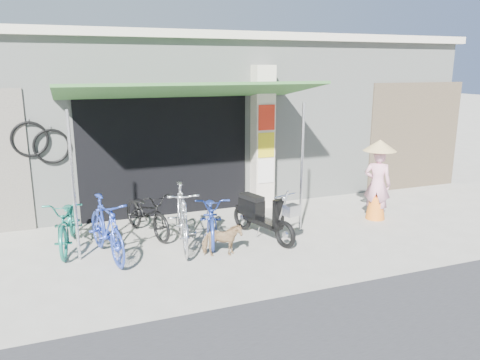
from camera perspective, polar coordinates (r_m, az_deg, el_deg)
name	(u,v)px	position (r m, az deg, el deg)	size (l,w,h in m)	color
ground	(273,251)	(7.82, 4.01, -8.64)	(80.00, 80.00, 0.00)	#9F9B90
bicycle_shop	(190,112)	(12.10, -6.06, 8.21)	(12.30, 5.30, 3.66)	#999E97
shop_pillar	(262,138)	(9.93, 2.72, 5.14)	(0.42, 0.44, 3.00)	beige
awning	(190,93)	(8.48, -6.06, 10.54)	(4.60, 1.88, 2.72)	#2E5D29
neighbour_right	(415,136)	(12.31, 20.53, 5.01)	(2.60, 0.06, 2.60)	brown
bike_teal	(68,222)	(8.30, -20.21, -4.87)	(0.59, 1.70, 0.89)	#186C5B
bike_blue	(106,228)	(7.68, -15.97, -5.65)	(0.46, 1.64, 0.99)	#213698
bike_black	(147,213)	(8.57, -11.26, -3.95)	(0.55, 1.57, 0.82)	black
bike_silver	(182,216)	(7.89, -7.07, -4.42)	(0.50, 1.77, 1.06)	silver
bike_navy	(212,216)	(8.18, -3.46, -4.43)	(0.57, 1.63, 0.86)	navy
street_dog	(222,240)	(7.52, -2.22, -7.36)	(0.29, 0.63, 0.53)	#9B8052
moped	(261,215)	(8.27, 2.60, -4.29)	(0.67, 1.59, 0.92)	black
nun	(378,180)	(9.58, 16.43, 0.05)	(0.64, 0.64, 1.60)	pink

